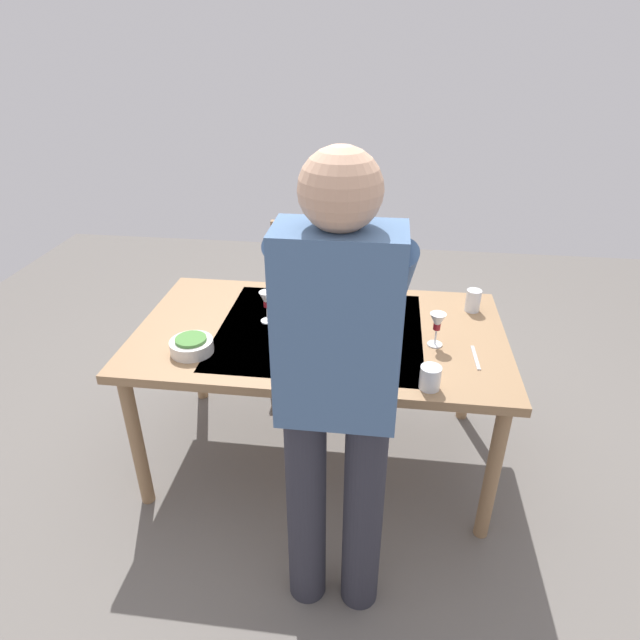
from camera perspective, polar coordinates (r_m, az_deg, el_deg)
The scene contains 14 objects.
ground_plane at distance 2.85m, azimuth -0.00°, elevation -14.02°, with size 6.00×6.00×0.00m, color #66605B.
dining_table at distance 2.45m, azimuth -0.00°, elevation -2.43°, with size 1.65×0.95×0.74m.
chair_near at distance 3.29m, azimuth -1.88°, elevation 3.37°, with size 0.40×0.40×0.91m.
person_server at distance 1.66m, azimuth 1.86°, elevation -7.08°, with size 0.42×0.61×1.69m.
wine_bottle at distance 2.71m, azimuth -1.47°, elevation 5.04°, with size 0.07×0.07×0.30m.
wine_glass_left at distance 2.45m, azimuth -5.68°, elevation 2.00°, with size 0.07×0.07×0.15m.
wine_glass_right at distance 2.30m, azimuth 12.35°, elevation -0.38°, with size 0.07×0.07×0.15m.
water_cup_near_left at distance 2.66m, azimuth 15.95°, elevation 2.01°, with size 0.07×0.07×0.11m, color silver.
water_cup_near_right at distance 2.06m, azimuth 11.62°, elevation -6.01°, with size 0.08×0.08×0.09m, color silver.
serving_bowl_pasta at distance 2.34m, azimuth -1.36°, elevation -1.22°, with size 0.30×0.30×0.07m.
side_bowl_salad at distance 2.30m, azimuth -13.48°, elevation -2.61°, with size 0.18×0.18×0.07m.
dinner_plate_near at distance 2.65m, azimuth 2.18°, elevation 2.01°, with size 0.23×0.23×0.01m, color silver.
table_knife at distance 2.13m, azimuth 5.24°, elevation -5.61°, with size 0.01×0.20×0.01m, color silver.
table_fork at distance 2.30m, azimuth 16.19°, elevation -3.85°, with size 0.01×0.18×0.01m, color silver.
Camera 1 is at (-0.26, 2.08, 1.94)m, focal length 30.12 mm.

